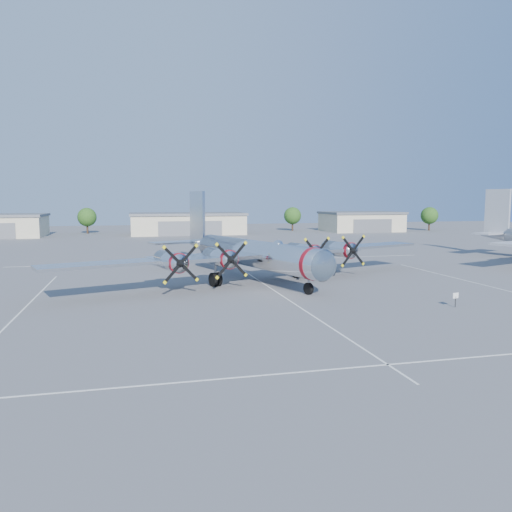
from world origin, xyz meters
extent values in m
plane|color=#5C5C5E|center=(0.00, 0.00, 0.00)|extent=(260.00, 260.00, 0.00)
cube|color=silver|center=(-22.00, -5.00, 0.01)|extent=(0.15, 40.00, 0.01)
cube|color=silver|center=(0.00, -5.00, 0.01)|extent=(0.15, 40.00, 0.01)
cube|color=silver|center=(22.00, -5.00, 0.01)|extent=(0.15, 40.00, 0.01)
cube|color=silver|center=(0.00, -22.00, 0.01)|extent=(60.00, 0.15, 0.01)
cube|color=silver|center=(0.00, 25.00, 0.01)|extent=(60.00, 0.15, 0.01)
cube|color=#C0BA99|center=(0.00, 82.00, 2.40)|extent=(28.00, 14.00, 4.80)
cube|color=slate|center=(0.00, 82.00, 5.10)|extent=(28.60, 14.60, 0.60)
cube|color=slate|center=(0.00, 74.95, 1.80)|extent=(15.40, 0.20, 3.60)
cube|color=#C0BA99|center=(48.00, 82.00, 2.40)|extent=(20.00, 14.00, 4.80)
cube|color=slate|center=(48.00, 82.00, 5.10)|extent=(20.60, 14.60, 0.60)
cube|color=slate|center=(48.00, 74.95, 1.80)|extent=(11.00, 0.20, 3.60)
cylinder|color=#382619|center=(-25.00, 90.00, 1.40)|extent=(0.50, 0.50, 2.80)
sphere|color=#214E16|center=(-25.00, 90.00, 4.24)|extent=(4.80, 4.80, 4.80)
cylinder|color=#382619|center=(30.00, 88.00, 1.40)|extent=(0.50, 0.50, 2.80)
sphere|color=#214E16|center=(30.00, 88.00, 4.24)|extent=(4.80, 4.80, 4.80)
cylinder|color=#382619|center=(68.00, 80.00, 1.40)|extent=(0.50, 0.50, 2.80)
sphere|color=#214E16|center=(68.00, 80.00, 4.24)|extent=(4.80, 4.80, 4.80)
cylinder|color=black|center=(12.50, -10.24, 0.46)|extent=(0.07, 0.07, 0.92)
cube|color=white|center=(12.50, -10.24, 0.97)|extent=(0.62, 0.20, 0.46)
camera|label=1|loc=(-13.04, -45.60, 8.88)|focal=35.00mm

